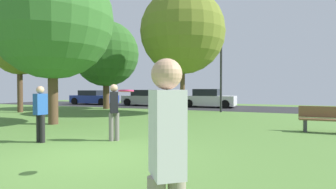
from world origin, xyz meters
TOP-DOWN VIEW (x-y plane):
  - ground_plane at (0.00, 0.00)m, footprint 44.00×44.00m
  - road_strip at (0.00, 16.00)m, footprint 44.00×6.40m
  - oak_tree_center at (-5.02, 3.70)m, footprint 5.12×5.12m
  - birch_tree_lone at (-1.46, 10.22)m, footprint 5.07×5.07m
  - maple_tree_far at (-11.37, 7.19)m, footprint 3.32×3.32m
  - maple_tree_near at (-8.03, 11.74)m, footprint 4.86×4.86m
  - person_thrower at (3.11, -3.11)m, footprint 0.37×0.39m
  - person_catcher at (-0.55, 1.62)m, footprint 0.37×0.39m
  - person_bystander at (-2.34, 0.63)m, footprint 0.30×0.35m
  - frisbee_disc at (1.42, -0.93)m, footprint 0.36×0.36m
  - parked_car_blue at (-12.42, 15.90)m, footprint 4.39×2.07m
  - parked_car_silver at (-6.89, 16.16)m, footprint 4.34×1.92m
  - parked_car_white at (-1.36, 16.35)m, footprint 4.14×2.04m
  - park_bench at (5.35, 5.67)m, footprint 1.60×0.45m
  - street_lamp_post at (0.46, 12.20)m, footprint 0.14×0.14m

SIDE VIEW (x-z plane):
  - ground_plane at x=0.00m, z-range 0.00..0.00m
  - road_strip at x=0.00m, z-range 0.00..0.01m
  - park_bench at x=5.35m, z-range 0.01..0.91m
  - parked_car_blue at x=-12.42m, z-range -0.05..1.29m
  - parked_car_silver at x=-6.89m, z-range -0.06..1.34m
  - parked_car_white at x=-1.36m, z-range -0.06..1.41m
  - person_bystander at x=-2.34m, z-range 0.08..1.67m
  - person_catcher at x=-0.55m, z-range 0.08..1.74m
  - person_thrower at x=3.11m, z-range 0.10..1.86m
  - frisbee_disc at x=1.42m, z-range 1.46..1.51m
  - street_lamp_post at x=0.46m, z-range 0.00..4.50m
  - maple_tree_far at x=-11.37m, z-range 1.18..6.90m
  - maple_tree_near at x=-8.03m, z-range 0.82..7.36m
  - oak_tree_center at x=-5.02m, z-range 0.95..8.00m
  - birch_tree_lone at x=-1.46m, z-range 1.18..8.63m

